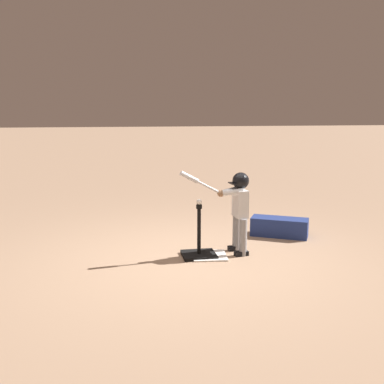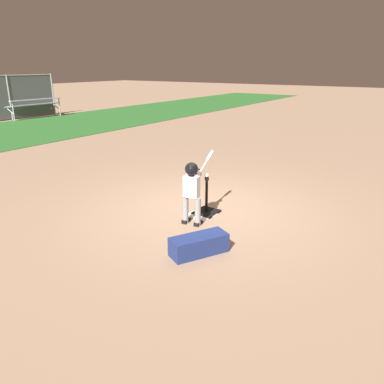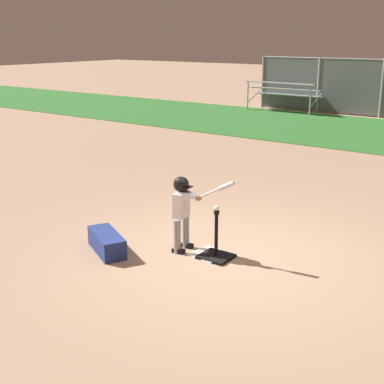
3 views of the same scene
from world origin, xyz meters
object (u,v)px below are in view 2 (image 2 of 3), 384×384
Objects in this scene: batter_child at (193,185)px; bleachers_far_left at (30,108)px; batting_tee at (206,208)px; baseball at (207,175)px; equipment_bag at (199,245)px.

batter_child reaches higher than bleachers_far_left.
bleachers_far_left is at bearing 65.41° from batter_child.
batting_tee is 15.88m from bleachers_far_left.
baseball reaches higher than equipment_bag.
bleachers_far_left is 3.40× the size of equipment_bag.
batting_tee is 0.82× the size of equipment_bag.
batter_child is 1.22m from equipment_bag.
equipment_bag is at bearing -152.11° from baseball.
batting_tee is 9.32× the size of baseball.
batting_tee is at bearing 55.92° from equipment_bag.
baseball is (0.00, -0.00, 0.63)m from batting_tee.
bleachers_far_left is (6.19, 14.62, 0.39)m from batting_tee.
equipment_bag is (-7.56, -15.35, -0.34)m from bleachers_far_left.
equipment_bag is (-1.38, -0.73, -0.59)m from baseball.
baseball is 15.88m from bleachers_far_left.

